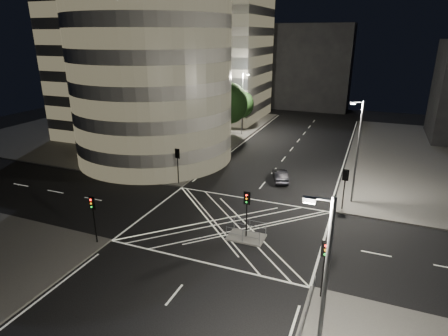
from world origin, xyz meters
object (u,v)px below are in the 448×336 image
at_px(traffic_signal_island, 247,206).
at_px(street_lamp_right_far, 357,149).
at_px(street_lamp_left_far, 243,102).
at_px(traffic_signal_nl, 93,211).
at_px(traffic_signal_fl, 178,160).
at_px(street_lamp_right_near, 322,299).
at_px(street_lamp_left_near, 193,125).
at_px(central_island, 246,237).
at_px(sedan, 280,176).
at_px(traffic_signal_nr, 325,259).
at_px(traffic_signal_fr, 345,182).

height_order(traffic_signal_island, street_lamp_right_far, street_lamp_right_far).
bearing_deg(street_lamp_left_far, traffic_signal_nl, -89.01).
distance_m(traffic_signal_fl, street_lamp_right_near, 27.79).
bearing_deg(traffic_signal_island, street_lamp_left_near, 130.27).
xyz_separation_m(central_island, traffic_signal_nl, (-10.80, -5.30, 2.84)).
distance_m(central_island, traffic_signal_nl, 12.36).
height_order(central_island, street_lamp_right_far, street_lamp_right_far).
bearing_deg(sedan, traffic_signal_island, 71.42).
bearing_deg(traffic_signal_nr, street_lamp_right_near, -84.96).
bearing_deg(street_lamp_left_near, traffic_signal_nl, -88.06).
relative_size(traffic_signal_fl, traffic_signal_island, 1.00).
bearing_deg(traffic_signal_nl, traffic_signal_island, 26.14).
bearing_deg(street_lamp_left_near, traffic_signal_nr, -45.87).
relative_size(traffic_signal_nl, traffic_signal_island, 1.00).
relative_size(central_island, traffic_signal_fl, 0.75).
bearing_deg(street_lamp_right_near, traffic_signal_nr, 95.04).
distance_m(traffic_signal_nr, street_lamp_right_near, 7.69).
relative_size(traffic_signal_fr, street_lamp_left_near, 0.40).
bearing_deg(sedan, traffic_signal_nr, 90.52).
bearing_deg(traffic_signal_nr, central_island, 142.07).
xyz_separation_m(traffic_signal_fr, traffic_signal_nr, (0.00, -13.60, 0.00)).
relative_size(street_lamp_right_near, sedan, 2.45).
bearing_deg(street_lamp_right_near, traffic_signal_fl, 131.24).
relative_size(street_lamp_right_far, street_lamp_right_near, 1.00).
relative_size(traffic_signal_fl, street_lamp_left_near, 0.40).
xyz_separation_m(street_lamp_right_far, street_lamp_right_near, (0.00, -23.00, 0.00)).
height_order(traffic_signal_nr, sedan, traffic_signal_nr).
xyz_separation_m(traffic_signal_fl, traffic_signal_island, (10.80, -8.30, 0.00)).
distance_m(traffic_signal_island, street_lamp_right_far, 13.13).
height_order(traffic_signal_fr, street_lamp_left_near, street_lamp_left_near).
height_order(central_island, sedan, sedan).
relative_size(traffic_signal_island, street_lamp_left_far, 0.40).
height_order(traffic_signal_fl, street_lamp_right_near, street_lamp_right_near).
height_order(traffic_signal_fl, traffic_signal_nl, same).
xyz_separation_m(central_island, traffic_signal_fl, (-10.80, 8.30, 2.84)).
xyz_separation_m(traffic_signal_nl, street_lamp_left_far, (-0.64, 36.80, 2.63)).
xyz_separation_m(traffic_signal_nr, street_lamp_right_near, (0.64, -7.20, 2.63)).
xyz_separation_m(traffic_signal_nl, street_lamp_right_near, (18.24, -7.20, 2.63)).
relative_size(traffic_signal_nl, street_lamp_right_near, 0.40).
relative_size(central_island, sedan, 0.74).
bearing_deg(central_island, street_lamp_left_near, 130.27).
height_order(traffic_signal_island, street_lamp_left_far, street_lamp_left_far).
bearing_deg(street_lamp_left_far, traffic_signal_fr, -51.83).
bearing_deg(traffic_signal_nl, sedan, 61.29).
bearing_deg(central_island, traffic_signal_nl, -153.86).
bearing_deg(traffic_signal_nr, traffic_signal_fl, 142.31).
bearing_deg(street_lamp_left_far, sedan, -58.71).
distance_m(central_island, street_lamp_left_far, 33.95).
distance_m(traffic_signal_fr, street_lamp_left_far, 29.63).
bearing_deg(traffic_signal_fl, sedan, 26.82).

